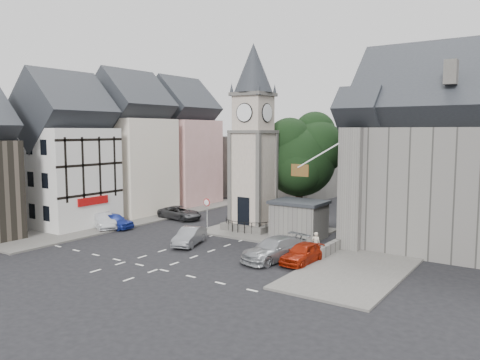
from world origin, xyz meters
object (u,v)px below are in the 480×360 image
Objects in this scene: car_west_blue at (114,221)px; pedestrian at (316,243)px; clock_tower at (253,138)px; stone_shelter at (299,219)px; car_east_red at (303,253)px.

car_west_blue is 19.09m from pedestrian.
pedestrian is (8.28, -4.65, -7.30)m from clock_tower.
stone_shelter reaches higher than car_east_red.
stone_shelter is 1.05× the size of car_east_red.
clock_tower is at bearing 174.16° from stone_shelter.
clock_tower is 13.33m from car_east_red.
car_west_blue is (-10.72, -6.59, -7.42)m from clock_tower.
stone_shelter is at bearing -69.31° from car_west_blue.
stone_shelter is 2.61× the size of pedestrian.
pedestrian is (3.48, -4.15, -0.72)m from stone_shelter.
car_east_red reaches higher than car_west_blue.
clock_tower is 3.78× the size of stone_shelter.
clock_tower is at bearing -52.97° from pedestrian.
car_east_red is 2.49× the size of pedestrian.
clock_tower is 8.15m from stone_shelter.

